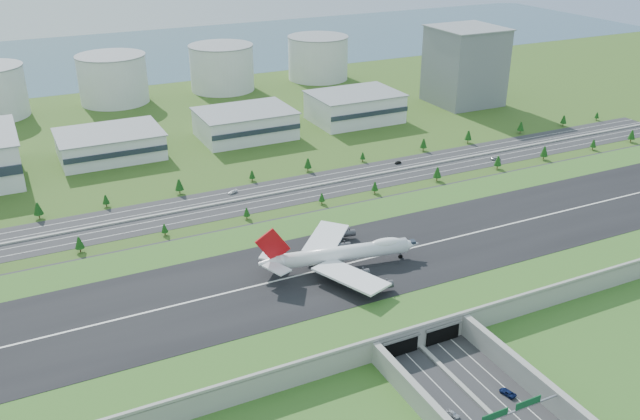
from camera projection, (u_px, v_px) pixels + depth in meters
name	position (u px, v px, depth m)	size (l,w,h in m)	color
ground	(351.00, 280.00, 272.44)	(1200.00, 1200.00, 0.00)	#325119
airfield_deck	(352.00, 272.00, 270.65)	(520.00, 100.00, 9.20)	gray
sign_gantry_near	(511.00, 413.00, 191.91)	(38.70, 0.70, 9.80)	gray
north_expressway	(264.00, 196.00, 350.01)	(560.00, 36.00, 0.12)	#28282B
tree_row	(288.00, 182.00, 354.73)	(502.31, 48.59, 8.25)	#3D2819
hangar_mid_a	(110.00, 145.00, 400.63)	(58.00, 42.00, 15.00)	white
hangar_mid_b	(245.00, 124.00, 434.03)	(58.00, 42.00, 17.00)	white
hangar_mid_c	(355.00, 107.00, 465.43)	(58.00, 42.00, 19.00)	white
office_tower	(465.00, 66.00, 499.78)	(46.00, 46.00, 55.00)	slate
fuel_tank_b	(113.00, 79.00, 504.42)	(50.00, 50.00, 35.00)	silver
fuel_tank_c	(222.00, 68.00, 538.23)	(50.00, 50.00, 35.00)	silver
fuel_tank_d	(318.00, 58.00, 572.03)	(50.00, 50.00, 35.00)	silver
bay_water	(119.00, 55.00, 664.49)	(1200.00, 260.00, 0.06)	#365768
boeing_747	(341.00, 254.00, 263.99)	(66.30, 62.15, 20.64)	white
car_0	(453.00, 414.00, 200.54)	(1.80, 4.48, 1.52)	silver
car_2	(508.00, 393.00, 209.15)	(2.52, 5.47, 1.52)	#0E1946
car_5	(398.00, 163.00, 392.18)	(1.45, 4.16, 1.37)	black
car_6	(496.00, 158.00, 398.08)	(2.68, 5.81, 1.61)	silver
car_7	(233.00, 192.00, 352.66)	(2.19, 5.38, 1.56)	white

